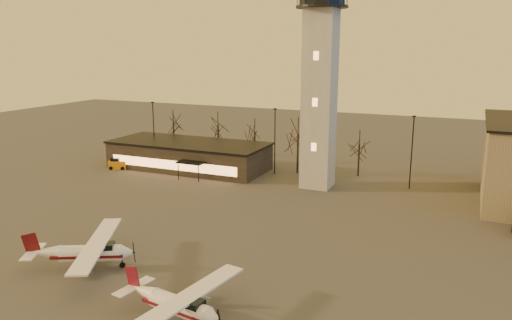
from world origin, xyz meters
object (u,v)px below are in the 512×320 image
Objects in this scene: cessna_rear at (93,256)px; service_cart at (118,165)px; terminal at (189,155)px; cessna_front at (182,310)px; control_tower at (320,68)px.

cessna_rear is 3.78× the size of service_cart.
terminal reaches higher than cessna_front.
cessna_rear is at bearing -73.81° from service_cart.
service_cart is (-21.94, 30.47, -0.51)m from cessna_rear.
control_tower is at bearing -5.15° from terminal.
terminal is at bearing 6.52° from service_cart.
control_tower reaches higher than cessna_rear.
terminal reaches higher than cessna_rear.
control_tower is at bearing -14.22° from service_cart.
control_tower is at bearing 101.86° from cessna_front.
cessna_front is 12.90m from cessna_rear.
service_cart is at bearing 143.27° from cessna_front.
terminal is 37.38m from cessna_rear.
control_tower is 41.06m from cessna_front.
cessna_rear is (-10.26, -33.49, -15.13)m from control_tower.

